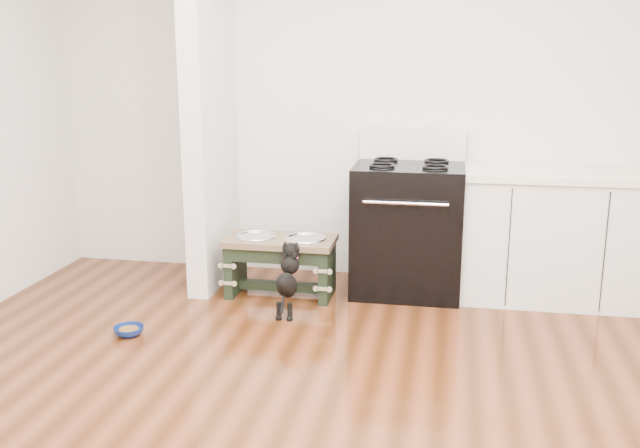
# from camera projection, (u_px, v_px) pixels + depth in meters

# --- Properties ---
(ground) EXTENTS (5.00, 5.00, 0.00)m
(ground) POSITION_uv_depth(u_px,v_px,m) (317.00, 443.00, 3.16)
(ground) COLOR #3F1D0B
(ground) RESTS_ON ground
(room_shell) EXTENTS (5.00, 5.00, 5.00)m
(room_shell) POSITION_uv_depth(u_px,v_px,m) (316.00, 71.00, 2.78)
(room_shell) COLOR silver
(room_shell) RESTS_ON ground
(partition_wall) EXTENTS (0.15, 0.80, 2.70)m
(partition_wall) POSITION_uv_depth(u_px,v_px,m) (210.00, 101.00, 5.06)
(partition_wall) COLOR silver
(partition_wall) RESTS_ON ground
(oven_range) EXTENTS (0.76, 0.69, 1.14)m
(oven_range) POSITION_uv_depth(u_px,v_px,m) (408.00, 226.00, 5.07)
(oven_range) COLOR black
(oven_range) RESTS_ON ground
(cabinet_run) EXTENTS (1.24, 0.64, 0.91)m
(cabinet_run) POSITION_uv_depth(u_px,v_px,m) (550.00, 236.00, 4.92)
(cabinet_run) COLOR silver
(cabinet_run) RESTS_ON ground
(dog_feeder) EXTENTS (0.76, 0.41, 0.44)m
(dog_feeder) POSITION_uv_depth(u_px,v_px,m) (280.00, 255.00, 5.01)
(dog_feeder) COLOR black
(dog_feeder) RESTS_ON ground
(puppy) EXTENTS (0.13, 0.39, 0.47)m
(puppy) POSITION_uv_depth(u_px,v_px,m) (288.00, 277.00, 4.66)
(puppy) COLOR black
(puppy) RESTS_ON ground
(floor_bowl) EXTENTS (0.22, 0.22, 0.06)m
(floor_bowl) POSITION_uv_depth(u_px,v_px,m) (129.00, 331.00, 4.35)
(floor_bowl) COLOR navy
(floor_bowl) RESTS_ON ground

